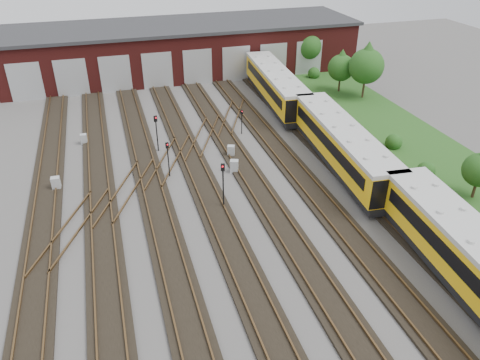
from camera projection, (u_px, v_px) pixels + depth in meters
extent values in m
plane|color=#44423F|center=(265.00, 251.00, 30.37)|extent=(120.00, 120.00, 0.00)
cube|color=black|center=(35.00, 294.00, 26.84)|extent=(2.40, 70.00, 0.18)
cube|color=brown|center=(21.00, 295.00, 26.58)|extent=(0.10, 70.00, 0.15)
cube|color=brown|center=(48.00, 290.00, 26.94)|extent=(0.10, 70.00, 0.15)
cube|color=black|center=(107.00, 281.00, 27.84)|extent=(2.40, 70.00, 0.18)
cube|color=brown|center=(94.00, 281.00, 27.58)|extent=(0.10, 70.00, 0.15)
cube|color=brown|center=(119.00, 276.00, 27.93)|extent=(0.10, 70.00, 0.15)
cube|color=black|center=(173.00, 268.00, 28.83)|extent=(2.40, 70.00, 0.18)
cube|color=brown|center=(162.00, 268.00, 28.57)|extent=(0.10, 70.00, 0.15)
cube|color=brown|center=(185.00, 263.00, 28.93)|extent=(0.10, 70.00, 0.15)
cube|color=black|center=(236.00, 256.00, 29.83)|extent=(2.40, 70.00, 0.18)
cube|color=brown|center=(225.00, 256.00, 29.56)|extent=(0.10, 70.00, 0.15)
cube|color=brown|center=(246.00, 252.00, 29.92)|extent=(0.10, 70.00, 0.15)
cube|color=black|center=(294.00, 245.00, 30.82)|extent=(2.40, 70.00, 0.18)
cube|color=brown|center=(284.00, 245.00, 30.56)|extent=(0.10, 70.00, 0.15)
cube|color=brown|center=(304.00, 241.00, 30.92)|extent=(0.10, 70.00, 0.15)
cube|color=black|center=(348.00, 234.00, 31.81)|extent=(2.40, 70.00, 0.18)
cube|color=brown|center=(339.00, 234.00, 31.55)|extent=(0.10, 70.00, 0.15)
cube|color=brown|center=(358.00, 230.00, 31.91)|extent=(0.10, 70.00, 0.15)
cube|color=black|center=(399.00, 224.00, 32.81)|extent=(2.40, 70.00, 0.18)
cube|color=brown|center=(391.00, 224.00, 32.55)|extent=(0.10, 70.00, 0.15)
cube|color=brown|center=(409.00, 221.00, 32.90)|extent=(0.10, 70.00, 0.15)
cube|color=black|center=(448.00, 215.00, 33.80)|extent=(2.40, 70.00, 0.18)
cube|color=brown|center=(440.00, 215.00, 33.54)|extent=(0.10, 70.00, 0.15)
cube|color=brown|center=(457.00, 211.00, 33.90)|extent=(0.10, 70.00, 0.15)
cube|color=brown|center=(126.00, 190.00, 36.53)|extent=(5.40, 9.62, 0.15)
cube|color=brown|center=(169.00, 160.00, 40.84)|extent=(5.40, 9.62, 0.15)
cube|color=brown|center=(203.00, 136.00, 45.15)|extent=(5.40, 9.62, 0.15)
cube|color=brown|center=(72.00, 227.00, 32.23)|extent=(5.40, 9.62, 0.15)
cube|color=brown|center=(232.00, 116.00, 49.46)|extent=(5.40, 9.62, 0.15)
cube|color=#551715|center=(166.00, 50.00, 61.99)|extent=(50.00, 12.00, 6.00)
cube|color=#2C2D2F|center=(164.00, 26.00, 60.41)|extent=(51.00, 12.50, 0.40)
cube|color=#A4A7AA|center=(26.00, 82.00, 53.18)|extent=(3.60, 0.12, 4.40)
cube|color=#A4A7AA|center=(72.00, 78.00, 54.42)|extent=(3.60, 0.12, 4.40)
cube|color=#A4A7AA|center=(116.00, 74.00, 55.67)|extent=(3.60, 0.12, 4.40)
cube|color=#A4A7AA|center=(158.00, 71.00, 56.91)|extent=(3.60, 0.12, 4.40)
cube|color=#A4A7AA|center=(198.00, 67.00, 58.15)|extent=(3.60, 0.12, 4.40)
cube|color=#A4A7AA|center=(236.00, 64.00, 59.39)|extent=(3.60, 0.12, 4.40)
cube|color=#A4A7AA|center=(273.00, 61.00, 60.64)|extent=(3.60, 0.12, 4.40)
cube|color=#A4A7AA|center=(309.00, 58.00, 61.88)|extent=(3.60, 0.12, 4.40)
cube|color=#1E4D19|center=(422.00, 148.00, 43.36)|extent=(8.00, 55.00, 0.05)
cube|color=black|center=(470.00, 283.00, 26.80)|extent=(3.79, 16.65, 0.66)
cube|color=yellow|center=(477.00, 263.00, 26.02)|extent=(4.12, 16.67, 2.42)
cube|color=black|center=(455.00, 262.00, 25.62)|extent=(1.18, 14.49, 0.94)
cube|color=black|center=(340.00, 160.00, 40.05)|extent=(3.79, 16.65, 0.66)
cube|color=yellow|center=(342.00, 143.00, 39.28)|extent=(4.12, 16.67, 2.42)
cube|color=beige|center=(344.00, 128.00, 38.59)|extent=(4.23, 16.68, 0.33)
cube|color=black|center=(326.00, 142.00, 38.87)|extent=(1.18, 14.49, 0.94)
cube|color=black|center=(359.00, 139.00, 39.41)|extent=(1.18, 14.49, 0.94)
cube|color=black|center=(275.00, 97.00, 53.30)|extent=(3.79, 16.65, 0.66)
cube|color=yellow|center=(276.00, 84.00, 52.53)|extent=(4.12, 16.67, 2.42)
cube|color=beige|center=(276.00, 72.00, 51.84)|extent=(4.23, 16.68, 0.33)
cube|color=black|center=(263.00, 83.00, 52.12)|extent=(1.18, 14.49, 0.94)
cube|color=black|center=(288.00, 81.00, 52.66)|extent=(1.18, 14.49, 0.94)
cylinder|color=black|center=(157.00, 136.00, 42.27)|extent=(0.11, 0.11, 2.89)
cube|color=black|center=(155.00, 119.00, 41.40)|extent=(0.32, 0.25, 0.55)
sphere|color=red|center=(155.00, 118.00, 41.26)|extent=(0.13, 0.13, 0.13)
cylinder|color=black|center=(169.00, 162.00, 38.23)|extent=(0.10, 0.10, 2.61)
cube|color=black|center=(167.00, 145.00, 37.45)|extent=(0.27, 0.20, 0.49)
sphere|color=red|center=(167.00, 145.00, 37.32)|extent=(0.12, 0.12, 0.12)
cylinder|color=black|center=(242.00, 124.00, 45.68)|extent=(0.09, 0.09, 2.09)
cube|color=black|center=(242.00, 112.00, 45.05)|extent=(0.23, 0.15, 0.43)
sphere|color=red|center=(242.00, 112.00, 44.94)|extent=(0.10, 0.10, 0.10)
cylinder|color=black|center=(223.00, 190.00, 33.96)|extent=(0.11, 0.11, 3.18)
cube|color=black|center=(223.00, 167.00, 33.02)|extent=(0.31, 0.25, 0.55)
sphere|color=red|center=(223.00, 167.00, 32.88)|extent=(0.13, 0.13, 0.13)
cube|color=#A6AAAB|center=(56.00, 183.00, 36.78)|extent=(0.67, 0.57, 1.09)
cube|color=#A6AAAB|center=(84.00, 139.00, 44.01)|extent=(0.59, 0.49, 0.98)
cube|color=#A6AAAB|center=(234.00, 166.00, 39.20)|extent=(0.82, 0.76, 1.12)
cube|color=#A6AAAB|center=(231.00, 151.00, 41.75)|extent=(0.77, 0.71, 1.05)
cube|color=#A6AAAB|center=(298.00, 108.00, 51.00)|extent=(0.61, 0.55, 0.89)
cylinder|color=#372619|center=(306.00, 65.00, 63.41)|extent=(0.21, 0.21, 1.90)
sphere|color=#174313|center=(308.00, 46.00, 62.14)|extent=(3.69, 3.69, 3.69)
cone|color=#174313|center=(309.00, 36.00, 61.48)|extent=(3.16, 3.16, 2.64)
cylinder|color=#372619|center=(339.00, 85.00, 56.50)|extent=(0.22, 0.22, 1.61)
sphere|color=#174313|center=(341.00, 68.00, 55.43)|extent=(3.13, 3.13, 3.13)
cone|color=#174313|center=(342.00, 58.00, 54.87)|extent=(2.68, 2.68, 2.23)
cylinder|color=#372619|center=(363.00, 89.00, 54.57)|extent=(0.24, 0.24, 2.05)
sphere|color=#174313|center=(366.00, 66.00, 53.20)|extent=(3.98, 3.98, 3.98)
cone|color=#174313|center=(368.00, 54.00, 52.48)|extent=(3.41, 3.41, 2.84)
cylinder|color=#372619|center=(474.00, 190.00, 35.68)|extent=(0.22, 0.22, 1.33)
sphere|color=#174313|center=(480.00, 170.00, 34.79)|extent=(2.58, 2.58, 2.58)
sphere|color=#174313|center=(426.00, 168.00, 38.50)|extent=(1.51, 1.51, 1.51)
sphere|color=#174313|center=(394.00, 140.00, 43.19)|extent=(1.55, 1.55, 1.55)
sphere|color=#174313|center=(314.00, 72.00, 61.25)|extent=(1.60, 1.60, 1.60)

